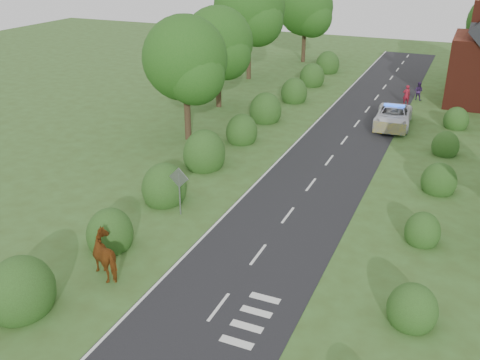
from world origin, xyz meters
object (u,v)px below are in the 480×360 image
at_px(road_sign, 179,184).
at_px(pedestrian_purple, 418,91).
at_px(cow, 109,258).
at_px(police_van, 393,116).
at_px(pedestrian_red, 406,95).

bearing_deg(road_sign, pedestrian_purple, 72.61).
bearing_deg(cow, police_van, -174.54).
relative_size(cow, pedestrian_purple, 1.38).
height_order(cow, police_van, police_van).
xyz_separation_m(cow, police_van, (7.55, 24.29, -0.01)).
bearing_deg(pedestrian_red, police_van, 62.03).
height_order(police_van, pedestrian_red, pedestrian_red).
height_order(road_sign, cow, road_sign).
bearing_deg(police_van, pedestrian_red, 85.40).
height_order(pedestrian_red, pedestrian_purple, pedestrian_red).
relative_size(police_van, pedestrian_purple, 3.57).
bearing_deg(cow, pedestrian_red, -171.39).
relative_size(road_sign, cow, 1.18).
bearing_deg(cow, road_sign, -157.74).
xyz_separation_m(cow, pedestrian_red, (7.66, 30.45, 0.07)).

